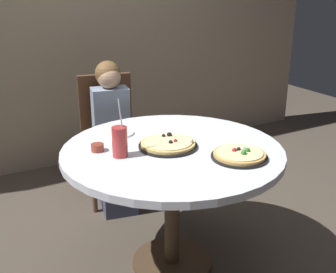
{
  "coord_description": "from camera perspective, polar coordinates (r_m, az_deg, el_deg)",
  "views": [
    {
      "loc": [
        -1.06,
        -1.87,
        1.61
      ],
      "look_at": [
        0.0,
        0.05,
        0.8
      ],
      "focal_mm": 45.3,
      "sensor_mm": 36.0,
      "label": 1
    }
  ],
  "objects": [
    {
      "name": "sauce_bowl",
      "position": [
        2.3,
        -9.47,
        -1.48
      ],
      "size": [
        0.07,
        0.07,
        0.04
      ],
      "primitive_type": "cylinder",
      "color": "brown",
      "rests_on": "dining_table"
    },
    {
      "name": "ground_plane",
      "position": [
        2.69,
        0.54,
        -16.56
      ],
      "size": [
        8.0,
        8.0,
        0.0
      ],
      "primitive_type": "plane",
      "color": "#4C4238"
    },
    {
      "name": "pizza_cheese",
      "position": [
        2.21,
        9.59,
        -2.46
      ],
      "size": [
        0.29,
        0.29,
        0.05
      ],
      "color": "black",
      "rests_on": "dining_table"
    },
    {
      "name": "chair_wooden",
      "position": [
        3.27,
        -7.99,
        0.77
      ],
      "size": [
        0.47,
        0.47,
        0.95
      ],
      "color": "brown",
      "rests_on": "ground_plane"
    },
    {
      "name": "diner_child",
      "position": [
        3.12,
        -7.29,
        -1.09
      ],
      "size": [
        0.32,
        0.43,
        1.08
      ],
      "color": "#3F4766",
      "rests_on": "ground_plane"
    },
    {
      "name": "wall_with_window",
      "position": [
        3.87,
        -13.56,
        17.36
      ],
      "size": [
        5.2,
        0.14,
        2.9
      ],
      "color": "gray",
      "rests_on": "ground_plane"
    },
    {
      "name": "soda_cup",
      "position": [
        2.19,
        -6.5,
        -0.69
      ],
      "size": [
        0.08,
        0.08,
        0.31
      ],
      "color": "#B73333",
      "rests_on": "dining_table"
    },
    {
      "name": "dining_table",
      "position": [
        2.35,
        0.59,
        -3.74
      ],
      "size": [
        1.21,
        1.21,
        0.75
      ],
      "color": "silver",
      "rests_on": "ground_plane"
    },
    {
      "name": "pizza_veggie",
      "position": [
        2.32,
        0.02,
        -1.03
      ],
      "size": [
        0.33,
        0.33,
        0.05
      ],
      "color": "black",
      "rests_on": "dining_table"
    },
    {
      "name": "plate_small",
      "position": [
        2.54,
        -6.65,
        0.46
      ],
      "size": [
        0.18,
        0.18,
        0.01
      ],
      "primitive_type": "cylinder",
      "color": "white",
      "rests_on": "dining_table"
    }
  ]
}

